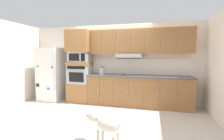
% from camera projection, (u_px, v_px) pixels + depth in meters
% --- Properties ---
extents(ground_plane, '(9.60, 9.60, 0.00)m').
position_uv_depth(ground_plane, '(103.00, 111.00, 4.30)').
color(ground_plane, beige).
extents(back_kitchen_wall, '(6.20, 0.12, 2.50)m').
position_uv_depth(back_kitchen_wall, '(112.00, 63.00, 5.25)').
color(back_kitchen_wall, silver).
rests_on(back_kitchen_wall, ground).
extents(side_panel_left, '(0.12, 7.10, 2.50)m').
position_uv_depth(side_panel_left, '(16.00, 64.00, 4.87)').
color(side_panel_left, silver).
rests_on(side_panel_left, ground).
extents(side_panel_right, '(0.12, 7.10, 2.50)m').
position_uv_depth(side_panel_right, '(223.00, 68.00, 3.49)').
color(side_panel_right, white).
rests_on(side_panel_right, ground).
extents(refrigerator, '(0.76, 0.73, 1.76)m').
position_uv_depth(refrigerator, '(52.00, 74.00, 5.37)').
color(refrigerator, white).
rests_on(refrigerator, ground).
extents(oven_base_cabinet, '(0.74, 0.62, 0.60)m').
position_uv_depth(oven_base_cabinet, '(81.00, 92.00, 5.24)').
color(oven_base_cabinet, '#996638').
rests_on(oven_base_cabinet, ground).
extents(built_in_oven, '(0.70, 0.62, 0.60)m').
position_uv_depth(built_in_oven, '(80.00, 74.00, 5.18)').
color(built_in_oven, '#A8AAAF').
rests_on(built_in_oven, oven_base_cabinet).
extents(appliance_mid_shelf, '(0.74, 0.62, 0.10)m').
position_uv_depth(appliance_mid_shelf, '(80.00, 63.00, 5.15)').
color(appliance_mid_shelf, '#996638').
rests_on(appliance_mid_shelf, built_in_oven).
extents(microwave, '(0.64, 0.54, 0.32)m').
position_uv_depth(microwave, '(80.00, 57.00, 5.13)').
color(microwave, '#A8AAAF').
rests_on(microwave, appliance_mid_shelf).
extents(appliance_upper_cabinet, '(0.74, 0.62, 0.68)m').
position_uv_depth(appliance_upper_cabinet, '(80.00, 41.00, 5.08)').
color(appliance_upper_cabinet, '#996638').
rests_on(appliance_upper_cabinet, microwave).
extents(lower_cabinet_run, '(3.04, 0.63, 0.88)m').
position_uv_depth(lower_cabinet_run, '(138.00, 91.00, 4.76)').
color(lower_cabinet_run, '#996638').
rests_on(lower_cabinet_run, ground).
extents(countertop_slab, '(3.08, 0.64, 0.04)m').
position_uv_depth(countertop_slab, '(138.00, 76.00, 4.72)').
color(countertop_slab, '#4C4C51').
rests_on(countertop_slab, lower_cabinet_run).
extents(backsplash_panel, '(3.08, 0.02, 0.50)m').
position_uv_depth(backsplash_panel, '(139.00, 66.00, 4.97)').
color(backsplash_panel, white).
rests_on(backsplash_panel, countertop_slab).
extents(upper_cabinet_with_hood, '(3.04, 0.48, 0.88)m').
position_uv_depth(upper_cabinet_with_hood, '(139.00, 42.00, 4.74)').
color(upper_cabinet_with_hood, '#996638').
rests_on(upper_cabinet_with_hood, backsplash_panel).
extents(screwdriver, '(0.14, 0.13, 0.03)m').
position_uv_depth(screwdriver, '(124.00, 75.00, 4.76)').
color(screwdriver, black).
rests_on(screwdriver, countertop_slab).
extents(electric_kettle, '(0.17, 0.17, 0.24)m').
position_uv_depth(electric_kettle, '(102.00, 71.00, 4.93)').
color(electric_kettle, '#A8AAAF').
rests_on(electric_kettle, countertop_slab).
extents(dog, '(0.80, 0.39, 0.59)m').
position_uv_depth(dog, '(104.00, 123.00, 2.63)').
color(dog, beige).
rests_on(dog, ground).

